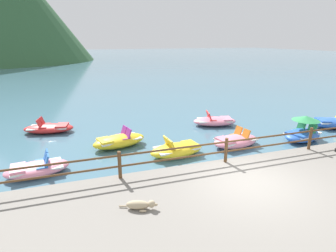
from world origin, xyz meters
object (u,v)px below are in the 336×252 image
(pedal_boat_3, at_px, (236,141))
(pedal_boat_5, at_px, (119,141))
(pedal_boat_0, at_px, (303,132))
(pedal_boat_1, at_px, (334,123))
(pedal_boat_7, at_px, (177,149))
(pedal_boat_4, at_px, (49,128))
(dog_resting, at_px, (140,205))
(pedal_boat_6, at_px, (37,168))
(pedal_boat_2, at_px, (215,121))

(pedal_boat_3, distance_m, pedal_boat_5, 5.48)
(pedal_boat_0, bearing_deg, pedal_boat_1, 17.87)
(pedal_boat_0, height_order, pedal_boat_3, pedal_boat_0)
(pedal_boat_7, bearing_deg, pedal_boat_1, 4.85)
(pedal_boat_1, distance_m, pedal_boat_4, 15.89)
(dog_resting, xyz_separation_m, pedal_boat_7, (2.52, 3.93, -0.24))
(pedal_boat_4, bearing_deg, pedal_boat_7, -42.85)
(pedal_boat_1, bearing_deg, pedal_boat_3, -174.40)
(pedal_boat_5, distance_m, pedal_boat_7, 2.87)
(pedal_boat_1, relative_size, pedal_boat_4, 0.98)
(pedal_boat_4, xyz_separation_m, pedal_boat_6, (-0.06, -5.08, -0.00))
(pedal_boat_0, bearing_deg, pedal_boat_3, 174.15)
(pedal_boat_4, relative_size, pedal_boat_7, 1.10)
(pedal_boat_5, height_order, pedal_boat_6, pedal_boat_5)
(pedal_boat_1, relative_size, pedal_boat_3, 1.06)
(pedal_boat_4, xyz_separation_m, pedal_boat_7, (5.50, -5.10, 0.03))
(pedal_boat_3, bearing_deg, pedal_boat_7, -176.85)
(pedal_boat_5, bearing_deg, pedal_boat_0, -12.90)
(pedal_boat_2, bearing_deg, dog_resting, -129.94)
(pedal_boat_0, xyz_separation_m, pedal_boat_7, (-6.60, 0.20, -0.15))
(pedal_boat_3, height_order, pedal_boat_7, pedal_boat_7)
(pedal_boat_3, distance_m, pedal_boat_4, 9.83)
(pedal_boat_5, relative_size, pedal_boat_7, 1.08)
(pedal_boat_6, bearing_deg, pedal_boat_0, -1.06)
(pedal_boat_2, height_order, pedal_boat_7, pedal_boat_7)
(pedal_boat_4, bearing_deg, pedal_boat_6, -90.72)
(pedal_boat_3, bearing_deg, pedal_boat_1, 5.60)
(pedal_boat_0, relative_size, pedal_boat_3, 0.98)
(dog_resting, xyz_separation_m, pedal_boat_3, (5.52, 4.09, -0.26))
(pedal_boat_2, bearing_deg, pedal_boat_6, -159.72)
(pedal_boat_1, bearing_deg, pedal_boat_5, 175.32)
(pedal_boat_2, distance_m, pedal_boat_5, 6.08)
(pedal_boat_2, xyz_separation_m, pedal_boat_6, (-9.20, -3.40, -0.01))
(pedal_boat_0, height_order, pedal_boat_4, pedal_boat_0)
(pedal_boat_0, relative_size, pedal_boat_6, 1.04)
(pedal_boat_5, bearing_deg, pedal_boat_4, 134.94)
(pedal_boat_0, bearing_deg, dog_resting, -157.78)
(pedal_boat_4, bearing_deg, pedal_boat_1, -15.57)
(pedal_boat_4, distance_m, pedal_boat_5, 4.64)
(pedal_boat_1, relative_size, pedal_boat_2, 1.00)
(pedal_boat_2, relative_size, pedal_boat_5, 1.00)
(dog_resting, relative_size, pedal_boat_2, 0.37)
(pedal_boat_5, relative_size, pedal_boat_6, 1.13)
(dog_resting, distance_m, pedal_boat_5, 5.75)
(pedal_boat_3, bearing_deg, pedal_boat_2, 79.02)
(pedal_boat_1, bearing_deg, dog_resting, -158.89)
(pedal_boat_0, distance_m, pedal_boat_5, 9.05)
(pedal_boat_0, height_order, pedal_boat_2, pedal_boat_0)
(pedal_boat_0, height_order, pedal_boat_7, pedal_boat_0)
(dog_resting, xyz_separation_m, pedal_boat_5, (0.29, 5.74, -0.23))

